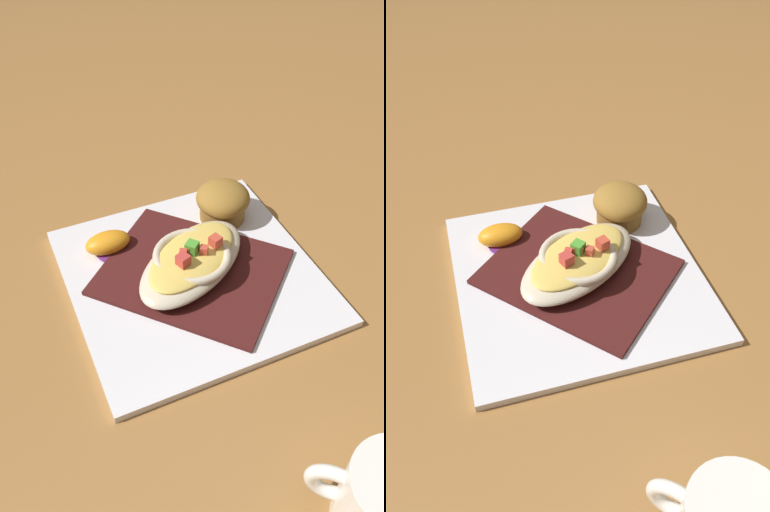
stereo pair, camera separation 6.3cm
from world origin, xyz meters
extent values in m
plane|color=#9E6B37|center=(0.00, 0.00, 0.00)|extent=(2.60, 2.60, 0.00)
cube|color=white|center=(0.00, 0.00, 0.01)|extent=(0.35, 0.35, 0.01)
cube|color=#441716|center=(0.00, 0.00, 0.01)|extent=(0.26, 0.27, 0.01)
ellipsoid|color=beige|center=(0.00, 0.00, 0.03)|extent=(0.19, 0.14, 0.03)
torus|color=beige|center=(0.00, 0.00, 0.04)|extent=(0.12, 0.12, 0.01)
ellipsoid|color=#E8C559|center=(0.00, 0.00, 0.04)|extent=(0.16, 0.12, 0.01)
cube|color=#CB4835|center=(-0.01, 0.01, 0.05)|extent=(0.01, 0.01, 0.01)
cube|color=#D34034|center=(0.01, 0.00, 0.05)|extent=(0.01, 0.01, 0.01)
cube|color=#D14833|center=(-0.03, 0.01, 0.05)|extent=(0.01, 0.01, 0.01)
cube|color=#B65F34|center=(0.00, 0.00, 0.05)|extent=(0.01, 0.01, 0.01)
cube|color=green|center=(0.00, 0.00, 0.05)|extent=(0.02, 0.02, 0.01)
cube|color=#CA3D38|center=(0.02, 0.01, 0.05)|extent=(0.02, 0.02, 0.01)
cylinder|color=olive|center=(-0.10, -0.06, 0.02)|extent=(0.06, 0.06, 0.02)
ellipsoid|color=olive|center=(-0.10, -0.06, 0.04)|extent=(0.07, 0.07, 0.04)
ellipsoid|color=#4C0F23|center=(-0.10, -0.06, 0.05)|extent=(0.03, 0.03, 0.01)
ellipsoid|color=#591E69|center=(0.06, -0.09, 0.01)|extent=(0.06, 0.06, 0.01)
ellipsoid|color=orange|center=(0.06, -0.10, 0.02)|extent=(0.06, 0.05, 0.03)
torus|color=white|center=(0.06, 0.29, 0.04)|extent=(0.04, 0.05, 0.05)
camera|label=1|loc=(0.26, 0.36, 0.48)|focal=36.37mm
camera|label=2|loc=(0.21, 0.40, 0.48)|focal=36.37mm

